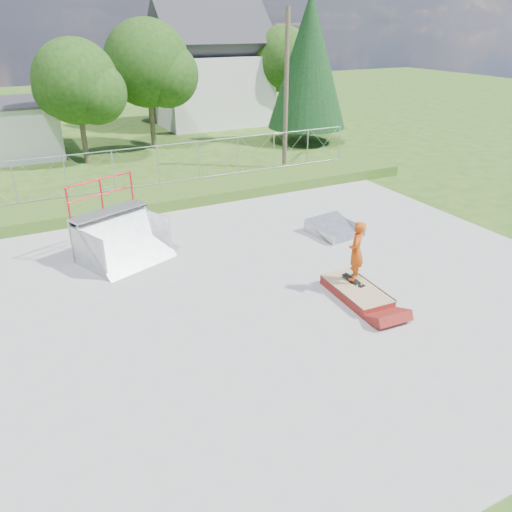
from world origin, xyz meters
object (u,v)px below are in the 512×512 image
Objects in this scene: flat_bank_ramp at (335,228)px; skater at (356,253)px; grind_box at (356,292)px; quarter_pipe at (123,224)px.

skater is (-2.09, -3.90, 1.02)m from flat_bank_ramp.
skater is (0.11, 0.30, 1.10)m from grind_box.
flat_bank_ramp is at bearing -31.67° from quarter_pipe.
grind_box is 4.75m from flat_bank_ramp.
quarter_pipe is 1.50× the size of flat_bank_ramp.
quarter_pipe is 1.48× the size of skater.
flat_bank_ramp is 4.54m from skater.
grind_box is 1.30× the size of skater.
grind_box is 1.32× the size of flat_bank_ramp.
quarter_pipe is at bearing 136.78° from grind_box.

